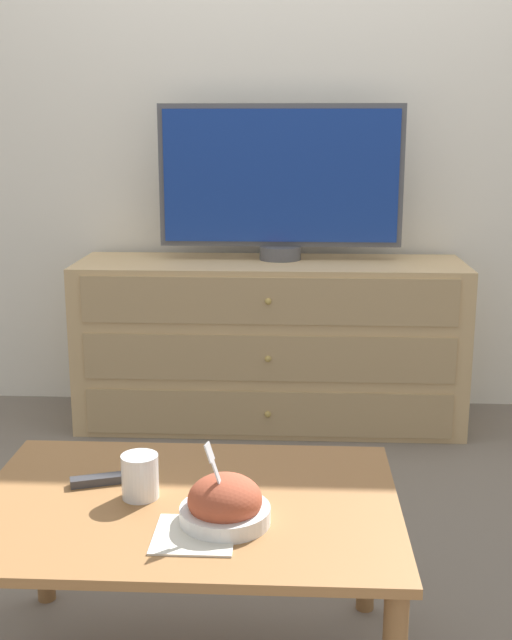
{
  "coord_description": "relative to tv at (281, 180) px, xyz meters",
  "views": [
    {
      "loc": [
        0.02,
        -3.31,
        1.16
      ],
      "look_at": [
        -0.07,
        -1.39,
        0.7
      ],
      "focal_mm": 45.0,
      "sensor_mm": 36.0,
      "label": 1
    }
  ],
  "objects": [
    {
      "name": "drink_cup",
      "position": [
        -0.25,
        -1.61,
        -0.51
      ],
      "size": [
        0.08,
        0.08,
        0.09
      ],
      "color": "beige",
      "rests_on": "coffee_table"
    },
    {
      "name": "tv",
      "position": [
        0.0,
        0.0,
        0.0
      ],
      "size": [
        0.94,
        0.16,
        0.59
      ],
      "color": "#515156",
      "rests_on": "dresser"
    },
    {
      "name": "ground_plane",
      "position": [
        0.04,
        0.18,
        -0.96
      ],
      "size": [
        12.0,
        12.0,
        0.0
      ],
      "primitive_type": "plane",
      "color": "#70665B"
    },
    {
      "name": "napkin",
      "position": [
        -0.12,
        -1.76,
        -0.55
      ],
      "size": [
        0.15,
        0.15,
        0.0
      ],
      "color": "silver",
      "rests_on": "coffee_table"
    },
    {
      "name": "remote_control",
      "position": [
        -0.34,
        -1.54,
        -0.54
      ],
      "size": [
        0.16,
        0.08,
        0.02
      ],
      "color": "#38383D",
      "rests_on": "coffee_table"
    },
    {
      "name": "takeout_bowl",
      "position": [
        -0.07,
        -1.71,
        -0.51
      ],
      "size": [
        0.18,
        0.18,
        0.17
      ],
      "color": "silver",
      "rests_on": "coffee_table"
    },
    {
      "name": "coffee_table",
      "position": [
        -0.16,
        -1.62,
        -0.6
      ],
      "size": [
        0.87,
        0.61,
        0.41
      ],
      "color": "#9E6B3D",
      "rests_on": "ground_plane"
    },
    {
      "name": "wall_back",
      "position": [
        0.04,
        0.21,
        0.34
      ],
      "size": [
        12.0,
        0.05,
        2.6
      ],
      "color": "white",
      "rests_on": "ground_plane"
    },
    {
      "name": "dresser",
      "position": [
        -0.04,
        -0.06,
        -0.63
      ],
      "size": [
        1.5,
        0.45,
        0.65
      ],
      "color": "tan",
      "rests_on": "ground_plane"
    }
  ]
}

